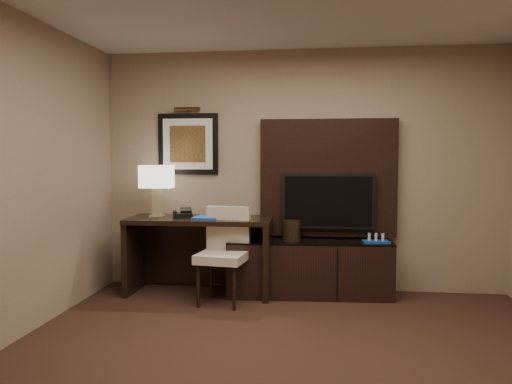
% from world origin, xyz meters
% --- Properties ---
extents(wall_back, '(4.50, 0.01, 2.70)m').
position_xyz_m(wall_back, '(0.00, 2.50, 1.35)').
color(wall_back, gray).
rests_on(wall_back, floor).
extents(wall_front, '(4.50, 0.01, 2.70)m').
position_xyz_m(wall_front, '(0.00, -2.50, 1.35)').
color(wall_front, gray).
rests_on(wall_front, floor).
extents(desk, '(1.58, 0.71, 0.84)m').
position_xyz_m(desk, '(-1.09, 2.15, 0.42)').
color(desk, black).
rests_on(desk, floor).
extents(credenza, '(1.78, 0.59, 0.60)m').
position_xyz_m(credenza, '(0.10, 2.20, 0.30)').
color(credenza, black).
rests_on(credenza, floor).
extents(tv_wall_panel, '(1.50, 0.12, 1.30)m').
position_xyz_m(tv_wall_panel, '(0.30, 2.44, 1.27)').
color(tv_wall_panel, black).
rests_on(tv_wall_panel, wall_back).
extents(tv, '(1.00, 0.08, 0.60)m').
position_xyz_m(tv, '(0.30, 2.34, 1.02)').
color(tv, black).
rests_on(tv, tv_wall_panel).
extents(artwork, '(0.70, 0.04, 0.70)m').
position_xyz_m(artwork, '(-1.30, 2.48, 1.65)').
color(artwork, black).
rests_on(artwork, wall_back).
extents(picture_light, '(0.04, 0.04, 0.30)m').
position_xyz_m(picture_light, '(-1.30, 2.44, 2.05)').
color(picture_light, '#432915').
rests_on(picture_light, wall_back).
extents(desk_chair, '(0.54, 0.60, 0.98)m').
position_xyz_m(desk_chair, '(-0.78, 1.79, 0.49)').
color(desk_chair, beige).
rests_on(desk_chair, floor).
extents(table_lamp, '(0.40, 0.31, 0.58)m').
position_xyz_m(table_lamp, '(-1.59, 2.19, 1.13)').
color(table_lamp, tan).
rests_on(table_lamp, desk).
extents(desk_phone, '(0.26, 0.24, 0.10)m').
position_xyz_m(desk_phone, '(-1.28, 2.13, 0.89)').
color(desk_phone, black).
rests_on(desk_phone, desk).
extents(blue_folder, '(0.28, 0.36, 0.02)m').
position_xyz_m(blue_folder, '(-0.99, 2.09, 0.85)').
color(blue_folder, '#1B4BB4').
rests_on(blue_folder, desk).
extents(book, '(0.16, 0.04, 0.21)m').
position_xyz_m(book, '(-0.99, 2.10, 0.95)').
color(book, '#B4A08D').
rests_on(book, desk).
extents(ice_bucket, '(0.25, 0.25, 0.22)m').
position_xyz_m(ice_bucket, '(-0.09, 2.17, 0.71)').
color(ice_bucket, black).
rests_on(ice_bucket, credenza).
extents(minibar_tray, '(0.29, 0.19, 0.10)m').
position_xyz_m(minibar_tray, '(0.80, 2.15, 0.65)').
color(minibar_tray, navy).
rests_on(minibar_tray, credenza).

